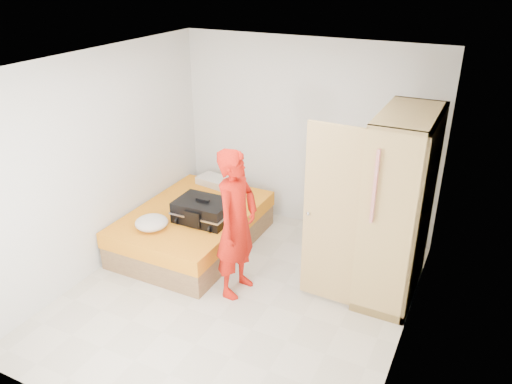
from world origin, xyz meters
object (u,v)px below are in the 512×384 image
at_px(person, 237,224).
at_px(round_cushion, 152,223).
at_px(suitcase, 203,211).
at_px(wardrobe, 393,212).
at_px(bed, 194,228).

distance_m(person, round_cushion, 1.22).
distance_m(suitcase, round_cushion, 0.64).
relative_size(wardrobe, suitcase, 3.02).
bearing_deg(suitcase, round_cushion, -135.85).
bearing_deg(bed, suitcase, -29.99).
height_order(wardrobe, person, wardrobe).
distance_m(wardrobe, suitcase, 2.29).
xyz_separation_m(bed, wardrobe, (2.50, 0.12, 0.75)).
bearing_deg(bed, person, -32.29).
bearing_deg(suitcase, wardrobe, 6.18).
relative_size(wardrobe, round_cushion, 5.25).
height_order(bed, person, person).
relative_size(suitcase, round_cushion, 1.74).
relative_size(bed, person, 1.18).
bearing_deg(person, suitcase, 60.08).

